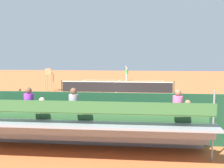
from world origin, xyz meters
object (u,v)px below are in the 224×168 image
at_px(umpire_chair, 49,77).
at_px(courtside_bench, 153,125).
at_px(tennis_net, 116,87).
at_px(equipment_bag, 110,133).
at_px(tennis_racket, 120,81).
at_px(line_judge, 18,109).
at_px(bleacher_stand, 79,127).
at_px(tennis_player, 127,73).
at_px(tennis_ball_near, 116,83).

height_order(umpire_chair, courtside_bench, umpire_chair).
relative_size(tennis_net, equipment_bag, 11.44).
bearing_deg(equipment_bag, tennis_net, -86.25).
height_order(tennis_racket, line_judge, line_judge).
height_order(tennis_net, courtside_bench, tennis_net).
distance_m(tennis_net, bleacher_stand, 15.35).
bearing_deg(line_judge, bleacher_stand, 143.51).
bearing_deg(tennis_player, tennis_ball_near, 65.96).
bearing_deg(bleacher_stand, line_judge, -36.49).
relative_size(courtside_bench, tennis_ball_near, 27.27).
distance_m(tennis_player, line_judge, 23.54).
bearing_deg(equipment_bag, tennis_racket, -86.74).
distance_m(tennis_racket, tennis_ball_near, 2.40).
distance_m(courtside_bench, tennis_ball_near, 21.33).
xyz_separation_m(tennis_player, tennis_ball_near, (1.17, 2.63, -0.98)).
height_order(equipment_bag, tennis_ball_near, equipment_bag).
bearing_deg(tennis_player, umpire_chair, 57.92).
distance_m(tennis_net, tennis_player, 10.42).
bearing_deg(tennis_net, bleacher_stand, 90.02).
relative_size(tennis_net, bleacher_stand, 1.14).
bearing_deg(line_judge, tennis_net, -104.86).
distance_m(equipment_bag, tennis_ball_near, 21.23).
bearing_deg(courtside_bench, tennis_player, -84.59).
relative_size(umpire_chair, tennis_racket, 3.65).
height_order(courtside_bench, tennis_player, tennis_player).
distance_m(umpire_chair, tennis_racket, 11.90).
relative_size(bleacher_stand, tennis_racket, 15.47).
xyz_separation_m(bleacher_stand, courtside_bench, (-2.68, -2.07, -0.40)).
bearing_deg(tennis_ball_near, courtside_bench, 99.22).
bearing_deg(courtside_bench, umpire_chair, -55.81).
height_order(courtside_bench, tennis_racket, courtside_bench).
xyz_separation_m(tennis_player, line_judge, (3.84, 23.22, 0.00)).
bearing_deg(tennis_ball_near, tennis_player, -114.04).
bearing_deg(courtside_bench, tennis_racket, -82.35).
relative_size(umpire_chair, line_judge, 1.11).
bearing_deg(tennis_racket, equipment_bag, 93.26).
xyz_separation_m(courtside_bench, tennis_ball_near, (3.41, -21.04, -0.53)).
relative_size(tennis_net, line_judge, 5.35).
bearing_deg(bleacher_stand, tennis_net, -89.98).
height_order(bleacher_stand, umpire_chair, bleacher_stand).
bearing_deg(equipment_bag, bleacher_stand, 65.78).
distance_m(tennis_net, tennis_racket, 10.17).
distance_m(bleacher_stand, courtside_bench, 3.41).
distance_m(tennis_player, tennis_ball_near, 3.04).
height_order(bleacher_stand, tennis_ball_near, bleacher_stand).
relative_size(equipment_bag, tennis_ball_near, 13.64).
bearing_deg(tennis_player, bleacher_stand, 89.03).
relative_size(tennis_racket, line_judge, 0.30).
xyz_separation_m(umpire_chair, line_judge, (-2.80, 12.63, -0.30)).
distance_m(tennis_net, tennis_ball_near, 7.82).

